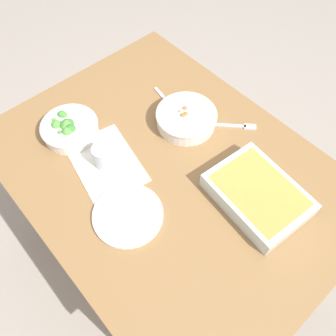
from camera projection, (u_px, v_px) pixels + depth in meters
name	position (u px, v px, depth m)	size (l,w,h in m)	color
ground_plane	(168.00, 247.00, 1.80)	(6.00, 6.00, 0.00)	#9E9389
dining_table	(168.00, 182.00, 1.26)	(1.20, 0.90, 0.74)	olive
placemat	(106.00, 163.00, 1.19)	(0.28, 0.20, 0.00)	silver
stew_bowl	(186.00, 118.00, 1.26)	(0.22, 0.22, 0.06)	silver
broccoli_bowl	(69.00, 128.00, 1.24)	(0.20, 0.20, 0.07)	silver
baking_dish	(258.00, 194.00, 1.09)	(0.32, 0.25, 0.06)	silver
drink_cup	(104.00, 157.00, 1.16)	(0.07, 0.07, 0.08)	#B2BCC6
side_plate	(128.00, 215.00, 1.08)	(0.22, 0.22, 0.01)	silver
spoon_by_stew	(171.00, 106.00, 1.33)	(0.18, 0.05, 0.01)	silver
fork_on_table	(236.00, 126.00, 1.28)	(0.14, 0.14, 0.01)	silver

